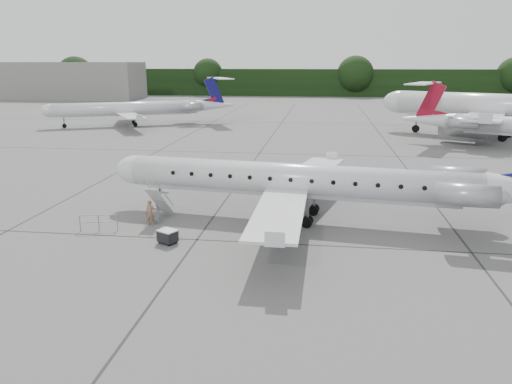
# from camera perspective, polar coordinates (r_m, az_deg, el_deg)

# --- Properties ---
(ground) EXTENTS (320.00, 320.00, 0.00)m
(ground) POSITION_cam_1_polar(r_m,az_deg,el_deg) (26.16, 5.65, -7.69)
(ground) COLOR #575754
(ground) RESTS_ON ground
(treeline) EXTENTS (260.00, 4.00, 8.00)m
(treeline) POSITION_cam_1_polar(r_m,az_deg,el_deg) (154.32, 7.55, 12.27)
(treeline) COLOR black
(treeline) RESTS_ON ground
(terminal_building) EXTENTS (40.00, 14.00, 10.00)m
(terminal_building) POSITION_cam_1_polar(r_m,az_deg,el_deg) (151.76, -20.58, 11.84)
(terminal_building) COLOR slate
(terminal_building) RESTS_ON ground
(main_regional_jet) EXTENTS (30.97, 24.12, 7.31)m
(main_regional_jet) POSITION_cam_1_polar(r_m,az_deg,el_deg) (31.72, 4.63, 3.21)
(main_regional_jet) COLOR silver
(main_regional_jet) RESTS_ON ground
(airstair) EXTENTS (1.16, 2.47, 2.29)m
(airstair) POSITION_cam_1_polar(r_m,az_deg,el_deg) (32.87, -10.97, -1.11)
(airstair) COLOR silver
(airstair) RESTS_ON ground
(passenger) EXTENTS (0.62, 0.46, 1.57)m
(passenger) POSITION_cam_1_polar(r_m,az_deg,el_deg) (31.82, -11.99, -2.36)
(passenger) COLOR brown
(passenger) RESTS_ON ground
(safety_railing) EXTENTS (2.16, 0.59, 1.00)m
(safety_railing) POSITION_cam_1_polar(r_m,az_deg,el_deg) (31.60, -17.54, -3.39)
(safety_railing) COLOR gray
(safety_railing) RESTS_ON ground
(baggage_cart) EXTENTS (1.23, 1.15, 0.84)m
(baggage_cart) POSITION_cam_1_polar(r_m,az_deg,el_deg) (28.56, -10.07, -5.00)
(baggage_cart) COLOR black
(baggage_cart) RESTS_ON ground
(bg_narrowbody) EXTENTS (40.06, 36.11, 11.80)m
(bg_narrowbody) POSITION_cam_1_polar(r_m,az_deg,el_deg) (74.15, 25.85, 10.08)
(bg_narrowbody) COLOR silver
(bg_narrowbody) RESTS_ON ground
(bg_regional_left) EXTENTS (34.83, 30.98, 7.54)m
(bg_regional_left) POSITION_cam_1_polar(r_m,az_deg,el_deg) (83.36, -14.57, 9.92)
(bg_regional_left) COLOR silver
(bg_regional_left) RESTS_ON ground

